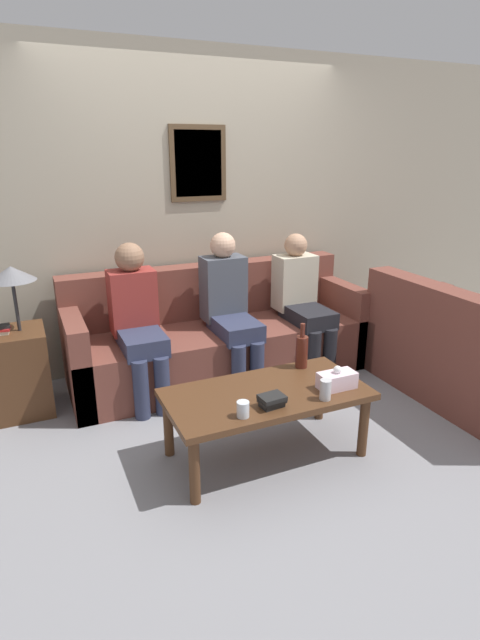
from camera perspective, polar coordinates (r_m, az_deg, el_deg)
ground_plane at (r=3.90m, az=0.31°, el=-8.73°), size 16.00×16.00×0.00m
wall_back at (r=4.35m, az=-4.84°, el=12.16°), size 9.00×0.08×2.60m
couch_main at (r=4.19m, az=-2.48°, el=-2.04°), size 2.45×0.83×0.89m
couch_side at (r=4.12m, az=24.66°, el=-4.22°), size 0.83×1.58×0.89m
coffee_table at (r=3.05m, az=3.03°, el=-9.07°), size 1.22×0.61×0.44m
side_table_with_lamp at (r=3.88m, az=-24.08°, el=-4.62°), size 0.42×0.42×1.08m
wine_bottle at (r=3.32m, az=7.07°, el=-3.51°), size 0.08×0.08×0.31m
drinking_glass at (r=2.74m, az=0.34°, el=-10.16°), size 0.07×0.07×0.09m
book_stack at (r=2.84m, az=3.68°, el=-9.18°), size 0.15×0.12×0.07m
soda_can at (r=2.95m, az=9.74°, el=-7.86°), size 0.07×0.07×0.12m
tissue_box at (r=3.09m, az=11.01°, el=-6.73°), size 0.23×0.12×0.15m
person_left at (r=3.74m, az=-11.67°, el=0.29°), size 0.34×0.62×1.17m
person_middle at (r=3.95m, az=-1.20°, el=1.75°), size 0.34×0.65×1.20m
person_right at (r=4.26m, az=7.10°, el=2.51°), size 0.34×0.65×1.14m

